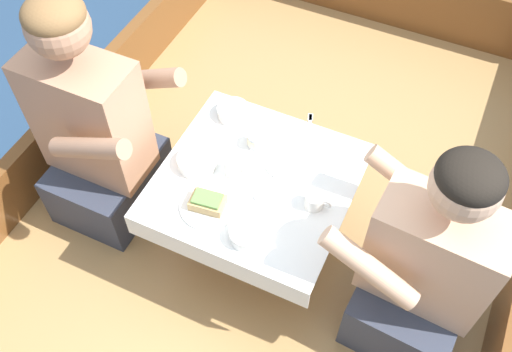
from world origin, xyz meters
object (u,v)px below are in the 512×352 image
object	(u,v)px
person_starboard	(423,268)
coffee_cup_starboard	(315,201)
person_port	(96,134)
tin_can	(256,140)
coffee_cup_port	(234,167)
sandwich	(208,202)

from	to	relation	value
person_starboard	coffee_cup_starboard	distance (m)	0.42
person_port	tin_can	xyz separation A→B (m)	(0.58, 0.22, 0.02)
coffee_cup_starboard	tin_can	distance (m)	0.34
coffee_cup_port	tin_can	world-z (taller)	coffee_cup_port
person_starboard	coffee_cup_starboard	size ratio (longest dim) A/B	9.93
sandwich	tin_can	size ratio (longest dim) A/B	1.91
person_starboard	tin_can	bearing A→B (deg)	-12.86
coffee_cup_port	tin_can	size ratio (longest dim) A/B	1.37
person_starboard	sandwich	distance (m)	0.76
sandwich	coffee_cup_port	bearing A→B (deg)	85.24
coffee_cup_starboard	tin_can	xyz separation A→B (m)	(-0.30, 0.17, -0.00)
coffee_cup_port	tin_can	xyz separation A→B (m)	(0.02, 0.15, -0.01)
person_port	coffee_cup_starboard	world-z (taller)	person_port
tin_can	sandwich	bearing A→B (deg)	-95.36
person_starboard	sandwich	size ratio (longest dim) A/B	7.37
sandwich	coffee_cup_starboard	distance (m)	0.37
person_starboard	person_port	bearing A→B (deg)	4.02
coffee_cup_starboard	tin_can	world-z (taller)	coffee_cup_starboard
person_port	sandwich	size ratio (longest dim) A/B	8.15
coffee_cup_port	person_starboard	bearing A→B (deg)	-4.80
coffee_cup_starboard	person_starboard	bearing A→B (deg)	-6.84
tin_can	person_starboard	bearing A→B (deg)	-16.74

